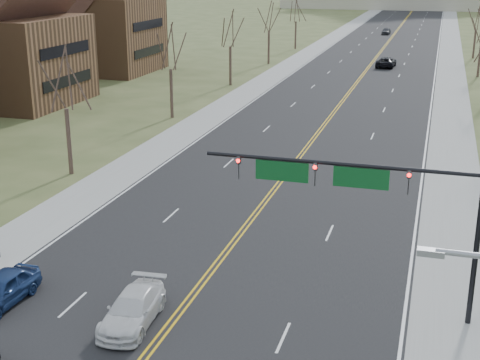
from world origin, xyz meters
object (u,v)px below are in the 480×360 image
Objects in this scene: car_sb_outer_second at (1,289)px; car_far_sb at (386,31)px; car_far_nb at (386,62)px; signal_mast at (359,189)px; car_sb_inner_second at (133,309)px.

car_sb_outer_second is 1.04× the size of car_far_sb.
car_far_nb reaches higher than car_far_sb.
signal_mast is 2.17× the size of car_far_nb.
signal_mast is 76.49m from car_far_nb.
car_sb_inner_second is at bearing -154.91° from signal_mast.
signal_mast reaches higher than car_sb_inner_second.
signal_mast is at bearing 20.47° from car_sb_inner_second.
car_sb_outer_second is at bearing -91.16° from car_far_sb.
car_sb_outer_second is 81.24m from car_far_nb.
car_sb_inner_second is at bearing -88.28° from car_far_sb.
signal_mast reaches higher than car_far_sb.
car_sb_inner_second is 0.85× the size of car_far_nb.
car_far_nb reaches higher than car_sb_inner_second.
car_sb_outer_second is at bearing -164.30° from signal_mast.
car_far_nb is at bearing -83.54° from car_far_sb.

